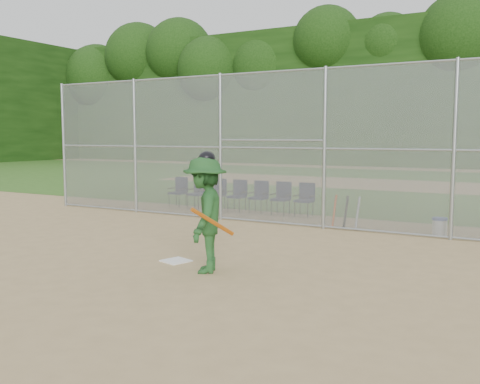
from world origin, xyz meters
The scene contains 16 objects.
ground centered at (0.00, 0.00, 0.00)m, with size 100.00×100.00×0.00m, color tan.
grass_strip centered at (0.00, 18.00, 0.01)m, with size 100.00×100.00×0.00m, color #325F1C.
dirt_patch_far centered at (0.00, 18.00, 0.01)m, with size 24.00×24.00×0.00m, color tan.
backstop_fence centered at (0.00, 5.00, 2.07)m, with size 16.09×0.09×4.00m.
treeline centered at (0.00, 20.00, 5.50)m, with size 81.00×60.00×11.00m.
home_plate centered at (-0.15, 0.33, 0.01)m, with size 0.45×0.45×0.02m, color white.
batter_at_plate centered at (0.73, -0.04, 1.00)m, with size 1.22×1.46×2.06m.
water_cooler centered at (3.72, 5.30, 0.22)m, with size 0.34×0.34×0.43m.
spare_bats centered at (1.49, 5.27, 0.41)m, with size 0.66×0.38×0.82m.
chair_0 centered at (-4.63, 6.64, 0.48)m, with size 0.54×0.52×0.96m, color #0F1539, non-canonical shape.
chair_1 centered at (-3.89, 6.64, 0.48)m, with size 0.54×0.52×0.96m, color #0F1539, non-canonical shape.
chair_2 centered at (-3.15, 6.64, 0.48)m, with size 0.54×0.52×0.96m, color #0F1539, non-canonical shape.
chair_3 centered at (-2.41, 6.64, 0.48)m, with size 0.54×0.52×0.96m, color #0F1539, non-canonical shape.
chair_4 centered at (-1.67, 6.64, 0.48)m, with size 0.54×0.52×0.96m, color #0F1539, non-canonical shape.
chair_5 centered at (-0.93, 6.64, 0.48)m, with size 0.54×0.52×0.96m, color #0F1539, non-canonical shape.
chair_6 centered at (-0.19, 6.64, 0.48)m, with size 0.54×0.52×0.96m, color #0F1539, non-canonical shape.
Camera 1 is at (5.58, -7.58, 2.31)m, focal length 40.00 mm.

